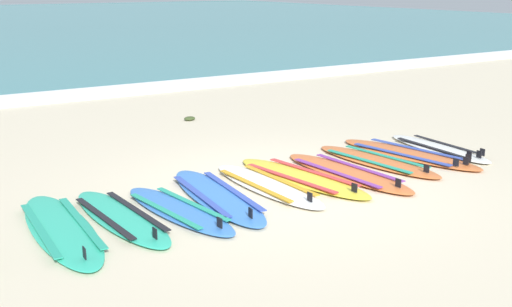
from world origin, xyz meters
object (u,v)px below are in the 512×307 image
object	(u,v)px
surfboard_0	(61,229)
surfboard_5	(302,177)
surfboard_8	(409,154)
surfboard_2	(178,210)
surfboard_6	(347,172)
surfboard_9	(439,148)
surfboard_3	(217,196)
surfboard_4	(267,185)
surfboard_7	(377,161)
surfboard_1	(121,217)

from	to	relation	value
surfboard_0	surfboard_5	size ratio (longest dim) A/B	1.01
surfboard_0	surfboard_8	distance (m)	5.40
surfboard_2	surfboard_6	world-z (taller)	same
surfboard_9	surfboard_2	bearing A→B (deg)	-175.78
surfboard_8	surfboard_3	bearing A→B (deg)	-177.55
surfboard_2	surfboard_5	distance (m)	1.98
surfboard_4	surfboard_9	distance (m)	3.35
surfboard_5	surfboard_7	bearing A→B (deg)	2.62
surfboard_4	surfboard_7	bearing A→B (deg)	2.72
surfboard_8	surfboard_5	bearing A→B (deg)	-177.34
surfboard_1	surfboard_6	size ratio (longest dim) A/B	0.92
surfboard_3	surfboard_2	bearing A→B (deg)	-161.59
surfboard_5	surfboard_7	size ratio (longest dim) A/B	1.07
surfboard_7	surfboard_3	bearing A→B (deg)	-177.62
surfboard_3	surfboard_7	xyz separation A→B (m)	(2.76, 0.11, 0.00)
surfboard_2	surfboard_9	world-z (taller)	same
surfboard_3	surfboard_4	world-z (taller)	same
surfboard_3	surfboard_5	distance (m)	1.34
surfboard_0	surfboard_7	bearing A→B (deg)	2.13
surfboard_2	surfboard_0	bearing A→B (deg)	173.59
surfboard_4	surfboard_5	xyz separation A→B (m)	(0.58, 0.03, -0.00)
surfboard_2	surfboard_6	distance (m)	2.64
surfboard_0	surfboard_3	world-z (taller)	same
surfboard_4	surfboard_8	distance (m)	2.69
surfboard_6	surfboard_2	bearing A→B (deg)	-177.62
surfboard_4	surfboard_6	world-z (taller)	same
surfboard_7	surfboard_8	xyz separation A→B (m)	(0.69, 0.03, 0.00)
surfboard_3	surfboard_7	size ratio (longest dim) A/B	1.07
surfboard_0	surfboard_4	distance (m)	2.70
surfboard_2	surfboard_9	xyz separation A→B (m)	(4.73, 0.35, 0.00)
surfboard_3	surfboard_5	size ratio (longest dim) A/B	1.00
surfboard_1	surfboard_9	distance (m)	5.38
surfboard_3	surfboard_8	size ratio (longest dim) A/B	0.97
surfboard_6	surfboard_1	bearing A→B (deg)	179.50
surfboard_6	surfboard_7	bearing A→B (deg)	15.81
surfboard_4	surfboard_5	world-z (taller)	same
surfboard_6	surfboard_8	xyz separation A→B (m)	(1.44, 0.25, 0.00)
surfboard_0	surfboard_1	xyz separation A→B (m)	(0.67, -0.01, 0.00)
surfboard_3	surfboard_5	xyz separation A→B (m)	(1.34, 0.05, 0.00)
surfboard_1	surfboard_5	size ratio (longest dim) A/B	0.90
surfboard_8	surfboard_9	xyz separation A→B (m)	(0.65, -0.01, 0.00)
surfboard_3	surfboard_4	xyz separation A→B (m)	(0.76, 0.02, 0.00)
surfboard_0	surfboard_2	world-z (taller)	same
surfboard_1	surfboard_6	xyz separation A→B (m)	(3.28, -0.03, -0.00)
surfboard_2	surfboard_8	bearing A→B (deg)	4.99
surfboard_6	surfboard_3	bearing A→B (deg)	177.18
surfboard_8	surfboard_9	bearing A→B (deg)	-0.62
surfboard_5	surfboard_8	distance (m)	2.12
surfboard_5	surfboard_8	bearing A→B (deg)	2.66
surfboard_1	surfboard_4	xyz separation A→B (m)	(2.04, 0.09, -0.00)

